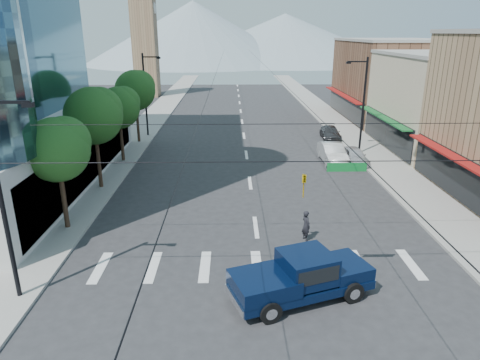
{
  "coord_description": "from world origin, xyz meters",
  "views": [
    {
      "loc": [
        -1.45,
        -17.3,
        11.09
      ],
      "look_at": [
        -0.95,
        6.03,
        3.0
      ],
      "focal_mm": 32.0,
      "sensor_mm": 36.0,
      "label": 1
    }
  ],
  "objects_px": {
    "parked_car_near": "(354,156)",
    "parked_car_mid": "(332,153)",
    "parked_car_far": "(330,133)",
    "pedestrian": "(306,225)",
    "pickup_truck": "(301,276)"
  },
  "relations": [
    {
      "from": "parked_car_near",
      "to": "parked_car_mid",
      "type": "height_order",
      "value": "parked_car_mid"
    },
    {
      "from": "parked_car_mid",
      "to": "parked_car_far",
      "type": "bearing_deg",
      "value": 77.87
    },
    {
      "from": "pedestrian",
      "to": "parked_car_near",
      "type": "bearing_deg",
      "value": -46.35
    },
    {
      "from": "parked_car_mid",
      "to": "parked_car_far",
      "type": "height_order",
      "value": "parked_car_mid"
    },
    {
      "from": "pickup_truck",
      "to": "parked_car_near",
      "type": "distance_m",
      "value": 21.6
    },
    {
      "from": "pickup_truck",
      "to": "parked_car_near",
      "type": "height_order",
      "value": "pickup_truck"
    },
    {
      "from": "parked_car_near",
      "to": "pickup_truck",
      "type": "bearing_deg",
      "value": -116.41
    },
    {
      "from": "pickup_truck",
      "to": "parked_car_mid",
      "type": "xyz_separation_m",
      "value": [
        6.06,
        20.62,
        -0.25
      ]
    },
    {
      "from": "parked_car_near",
      "to": "pedestrian",
      "type": "bearing_deg",
      "value": -119.78
    },
    {
      "from": "parked_car_mid",
      "to": "pickup_truck",
      "type": "bearing_deg",
      "value": -107.03
    },
    {
      "from": "pedestrian",
      "to": "parked_car_near",
      "type": "xyz_separation_m",
      "value": [
        6.7,
        14.55,
        -0.13
      ]
    },
    {
      "from": "parked_car_far",
      "to": "parked_car_near",
      "type": "bearing_deg",
      "value": -86.76
    },
    {
      "from": "parked_car_near",
      "to": "parked_car_mid",
      "type": "distance_m",
      "value": 1.87
    },
    {
      "from": "parked_car_near",
      "to": "parked_car_mid",
      "type": "relative_size",
      "value": 0.84
    },
    {
      "from": "parked_car_far",
      "to": "parked_car_mid",
      "type": "bearing_deg",
      "value": -98.24
    }
  ]
}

